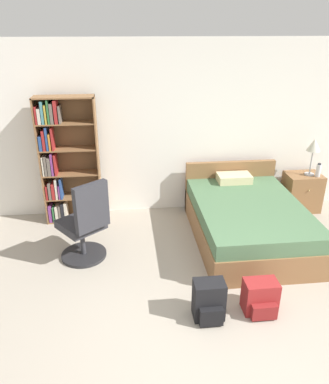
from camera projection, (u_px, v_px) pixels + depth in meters
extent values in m
plane|color=#A39989|center=(246.00, 368.00, 3.27)|extent=(14.00, 14.00, 0.00)
cube|color=white|center=(188.00, 129.00, 5.67)|extent=(9.00, 0.06, 2.60)
cube|color=brown|center=(42.00, 163.00, 5.37)|extent=(0.02, 0.28, 1.87)
cube|color=brown|center=(98.00, 161.00, 5.45)|extent=(0.02, 0.28, 1.87)
cube|color=brown|center=(71.00, 159.00, 5.53)|extent=(0.83, 0.01, 1.87)
cube|color=brown|center=(76.00, 218.00, 5.79)|extent=(0.79, 0.27, 0.02)
cube|color=#7A387F|center=(51.00, 212.00, 5.67)|extent=(0.04, 0.21, 0.26)
cube|color=#2D6638|center=(54.00, 213.00, 5.66)|extent=(0.02, 0.17, 0.23)
cube|color=beige|center=(58.00, 212.00, 5.68)|extent=(0.04, 0.20, 0.24)
cube|color=#665B51|center=(61.00, 211.00, 5.69)|extent=(0.03, 0.22, 0.26)
cube|color=black|center=(63.00, 211.00, 5.66)|extent=(0.04, 0.16, 0.28)
cube|color=beige|center=(66.00, 210.00, 5.68)|extent=(0.04, 0.20, 0.29)
cube|color=brown|center=(74.00, 196.00, 5.63)|extent=(0.79, 0.27, 0.02)
cube|color=maroon|center=(48.00, 191.00, 5.53)|extent=(0.03, 0.21, 0.21)
cube|color=#665B51|center=(51.00, 190.00, 5.53)|extent=(0.04, 0.22, 0.25)
cube|color=maroon|center=(54.00, 190.00, 5.52)|extent=(0.04, 0.18, 0.24)
cube|color=beige|center=(57.00, 188.00, 5.50)|extent=(0.03, 0.16, 0.30)
cube|color=#7A387F|center=(60.00, 191.00, 5.54)|extent=(0.02, 0.19, 0.21)
cube|color=navy|center=(61.00, 188.00, 5.51)|extent=(0.03, 0.18, 0.31)
cube|color=brown|center=(71.00, 173.00, 5.48)|extent=(0.79, 0.27, 0.02)
cube|color=beige|center=(44.00, 166.00, 5.34)|extent=(0.02, 0.17, 0.27)
cube|color=#665B51|center=(46.00, 165.00, 5.36)|extent=(0.03, 0.20, 0.28)
cube|color=#665B51|center=(50.00, 165.00, 5.38)|extent=(0.04, 0.22, 0.27)
cube|color=#7A387F|center=(53.00, 163.00, 5.36)|extent=(0.03, 0.19, 0.32)
cube|color=maroon|center=(56.00, 164.00, 5.37)|extent=(0.03, 0.21, 0.30)
cube|color=brown|center=(69.00, 149.00, 5.33)|extent=(0.79, 0.27, 0.02)
cube|color=navy|center=(41.00, 143.00, 5.21)|extent=(0.04, 0.18, 0.21)
cube|color=maroon|center=(44.00, 140.00, 5.21)|extent=(0.04, 0.20, 0.28)
cube|color=navy|center=(47.00, 138.00, 5.21)|extent=(0.03, 0.22, 0.33)
cube|color=orange|center=(50.00, 141.00, 5.21)|extent=(0.03, 0.18, 0.23)
cube|color=maroon|center=(53.00, 139.00, 5.20)|extent=(0.02, 0.18, 0.31)
cube|color=brown|center=(66.00, 123.00, 5.18)|extent=(0.79, 0.27, 0.02)
cube|color=maroon|center=(37.00, 115.00, 5.05)|extent=(0.03, 0.19, 0.24)
cube|color=beige|center=(40.00, 116.00, 5.06)|extent=(0.04, 0.18, 0.21)
cube|color=teal|center=(43.00, 112.00, 5.06)|extent=(0.03, 0.22, 0.30)
cube|color=gold|center=(46.00, 114.00, 5.07)|extent=(0.02, 0.21, 0.26)
cube|color=#2D6638|center=(49.00, 111.00, 5.04)|extent=(0.03, 0.16, 0.33)
cube|color=#665B51|center=(52.00, 113.00, 5.08)|extent=(0.04, 0.21, 0.27)
cube|color=maroon|center=(56.00, 111.00, 5.08)|extent=(0.04, 0.22, 0.31)
cube|color=#665B51|center=(60.00, 114.00, 5.10)|extent=(0.02, 0.22, 0.24)
cube|color=brown|center=(63.00, 97.00, 5.03)|extent=(0.83, 0.28, 0.02)
cube|color=brown|center=(247.00, 228.00, 5.15)|extent=(1.41, 2.04, 0.36)
cube|color=#4C704C|center=(249.00, 210.00, 5.04)|extent=(1.38, 2.00, 0.20)
cube|color=brown|center=(229.00, 186.00, 5.95)|extent=(1.41, 0.08, 0.81)
cube|color=beige|center=(234.00, 178.00, 5.67)|extent=(0.50, 0.30, 0.12)
cylinder|color=#232326|center=(84.00, 255.00, 4.85)|extent=(0.58, 0.58, 0.04)
cylinder|color=#333338|center=(83.00, 241.00, 4.77)|extent=(0.06, 0.06, 0.38)
cube|color=#2D2D33|center=(81.00, 224.00, 4.67)|extent=(0.67, 0.67, 0.10)
cube|color=#2D2D33|center=(92.00, 207.00, 4.35)|extent=(0.40, 0.33, 0.58)
cube|color=brown|center=(302.00, 192.00, 5.98)|extent=(0.54, 0.41, 0.60)
sphere|color=tan|center=(309.00, 191.00, 5.73)|extent=(0.02, 0.02, 0.02)
cylinder|color=#B2B2B7|center=(309.00, 174.00, 5.84)|extent=(0.15, 0.15, 0.02)
cylinder|color=#B2B2B7|center=(311.00, 162.00, 5.76)|extent=(0.02, 0.02, 0.37)
cone|color=beige|center=(314.00, 145.00, 5.65)|extent=(0.21, 0.21, 0.18)
cylinder|color=silver|center=(318.00, 171.00, 5.74)|extent=(0.07, 0.07, 0.19)
cylinder|color=#2D2D33|center=(320.00, 164.00, 5.70)|extent=(0.05, 0.05, 0.02)
cube|color=maroon|center=(260.00, 296.00, 3.87)|extent=(0.34, 0.22, 0.36)
cube|color=maroon|center=(264.00, 312.00, 3.77)|extent=(0.26, 0.08, 0.16)
cube|color=black|center=(209.00, 300.00, 3.77)|extent=(0.31, 0.21, 0.42)
cube|color=black|center=(211.00, 317.00, 3.68)|extent=(0.24, 0.07, 0.19)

